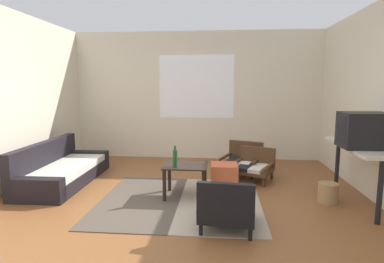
{
  "coord_description": "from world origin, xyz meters",
  "views": [
    {
      "loc": [
        0.51,
        -3.74,
        1.56
      ],
      "look_at": [
        0.12,
        0.63,
        0.93
      ],
      "focal_mm": 29.52,
      "sensor_mm": 36.0,
      "label": 1
    }
  ],
  "objects_px": {
    "coffee_table": "(186,172)",
    "armchair_corner": "(254,165)",
    "ottoman_orange": "(224,176)",
    "armchair_striped_foreground": "(227,208)",
    "console_shelf": "(357,152)",
    "armchair_by_window": "(243,159)",
    "couch": "(61,170)",
    "glass_bottle": "(175,158)",
    "wicker_basket": "(328,193)",
    "crt_television": "(364,130)",
    "clay_vase": "(350,133)"
  },
  "relations": [
    {
      "from": "coffee_table",
      "to": "armchair_corner",
      "type": "bearing_deg",
      "value": 41.56
    },
    {
      "from": "ottoman_orange",
      "to": "armchair_striped_foreground",
      "type": "bearing_deg",
      "value": -89.48
    },
    {
      "from": "armchair_striped_foreground",
      "to": "console_shelf",
      "type": "distance_m",
      "value": 2.02
    },
    {
      "from": "armchair_by_window",
      "to": "couch",
      "type": "bearing_deg",
      "value": -164.17
    },
    {
      "from": "console_shelf",
      "to": "glass_bottle",
      "type": "distance_m",
      "value": 2.41
    },
    {
      "from": "wicker_basket",
      "to": "ottoman_orange",
      "type": "bearing_deg",
      "value": 159.13
    },
    {
      "from": "couch",
      "to": "wicker_basket",
      "type": "relative_size",
      "value": 7.31
    },
    {
      "from": "ottoman_orange",
      "to": "wicker_basket",
      "type": "bearing_deg",
      "value": -20.87
    },
    {
      "from": "armchair_corner",
      "to": "ottoman_orange",
      "type": "bearing_deg",
      "value": -137.34
    },
    {
      "from": "armchair_striped_foreground",
      "to": "wicker_basket",
      "type": "xyz_separation_m",
      "value": [
        1.38,
        0.95,
        -0.11
      ]
    },
    {
      "from": "coffee_table",
      "to": "console_shelf",
      "type": "distance_m",
      "value": 2.3
    },
    {
      "from": "crt_television",
      "to": "wicker_basket",
      "type": "bearing_deg",
      "value": 157.11
    },
    {
      "from": "ottoman_orange",
      "to": "glass_bottle",
      "type": "xyz_separation_m",
      "value": [
        -0.68,
        -0.61,
        0.41
      ]
    },
    {
      "from": "ottoman_orange",
      "to": "glass_bottle",
      "type": "relative_size",
      "value": 1.37
    },
    {
      "from": "coffee_table",
      "to": "console_shelf",
      "type": "xyz_separation_m",
      "value": [
        2.28,
        -0.05,
        0.33
      ]
    },
    {
      "from": "coffee_table",
      "to": "armchair_corner",
      "type": "height_order",
      "value": "armchair_corner"
    },
    {
      "from": "armchair_striped_foreground",
      "to": "crt_television",
      "type": "height_order",
      "value": "crt_television"
    },
    {
      "from": "ottoman_orange",
      "to": "glass_bottle",
      "type": "height_order",
      "value": "glass_bottle"
    },
    {
      "from": "armchair_by_window",
      "to": "armchair_corner",
      "type": "distance_m",
      "value": 0.42
    },
    {
      "from": "armchair_striped_foreground",
      "to": "couch",
      "type": "bearing_deg",
      "value": 150.81
    },
    {
      "from": "coffee_table",
      "to": "ottoman_orange",
      "type": "bearing_deg",
      "value": 40.52
    },
    {
      "from": "clay_vase",
      "to": "glass_bottle",
      "type": "relative_size",
      "value": 1.12
    },
    {
      "from": "console_shelf",
      "to": "glass_bottle",
      "type": "bearing_deg",
      "value": -177.78
    },
    {
      "from": "couch",
      "to": "crt_television",
      "type": "distance_m",
      "value": 4.49
    },
    {
      "from": "armchair_corner",
      "to": "glass_bottle",
      "type": "xyz_separation_m",
      "value": [
        -1.18,
        -1.07,
        0.34
      ]
    },
    {
      "from": "armchair_corner",
      "to": "ottoman_orange",
      "type": "distance_m",
      "value": 0.68
    },
    {
      "from": "ottoman_orange",
      "to": "crt_television",
      "type": "height_order",
      "value": "crt_television"
    },
    {
      "from": "armchair_corner",
      "to": "glass_bottle",
      "type": "relative_size",
      "value": 2.66
    },
    {
      "from": "armchair_by_window",
      "to": "armchair_corner",
      "type": "relative_size",
      "value": 1.03
    },
    {
      "from": "glass_bottle",
      "to": "console_shelf",
      "type": "bearing_deg",
      "value": 2.22
    },
    {
      "from": "armchair_by_window",
      "to": "wicker_basket",
      "type": "height_order",
      "value": "armchair_by_window"
    },
    {
      "from": "console_shelf",
      "to": "armchair_by_window",
      "type": "bearing_deg",
      "value": 135.59
    },
    {
      "from": "couch",
      "to": "ottoman_orange",
      "type": "distance_m",
      "value": 2.63
    },
    {
      "from": "crt_television",
      "to": "wicker_basket",
      "type": "height_order",
      "value": "crt_television"
    },
    {
      "from": "armchair_corner",
      "to": "ottoman_orange",
      "type": "xyz_separation_m",
      "value": [
        -0.5,
        -0.46,
        -0.06
      ]
    },
    {
      "from": "armchair_striped_foreground",
      "to": "crt_television",
      "type": "distance_m",
      "value": 2.04
    },
    {
      "from": "couch",
      "to": "armchair_by_window",
      "type": "relative_size",
      "value": 2.43
    },
    {
      "from": "coffee_table",
      "to": "armchair_corner",
      "type": "distance_m",
      "value": 1.41
    },
    {
      "from": "armchair_striped_foreground",
      "to": "wicker_basket",
      "type": "distance_m",
      "value": 1.67
    },
    {
      "from": "crt_television",
      "to": "couch",
      "type": "bearing_deg",
      "value": 171.2
    },
    {
      "from": "console_shelf",
      "to": "coffee_table",
      "type": "bearing_deg",
      "value": 178.81
    },
    {
      "from": "couch",
      "to": "glass_bottle",
      "type": "distance_m",
      "value": 2.09
    },
    {
      "from": "armchair_striped_foreground",
      "to": "coffee_table",
      "type": "bearing_deg",
      "value": 119.2
    },
    {
      "from": "couch",
      "to": "clay_vase",
      "type": "relative_size",
      "value": 5.97
    },
    {
      "from": "console_shelf",
      "to": "glass_bottle",
      "type": "height_order",
      "value": "console_shelf"
    },
    {
      "from": "ottoman_orange",
      "to": "armchair_corner",
      "type": "bearing_deg",
      "value": 42.66
    },
    {
      "from": "couch",
      "to": "crt_television",
      "type": "height_order",
      "value": "crt_television"
    },
    {
      "from": "armchair_striped_foreground",
      "to": "clay_vase",
      "type": "bearing_deg",
      "value": 35.84
    },
    {
      "from": "coffee_table",
      "to": "armchair_by_window",
      "type": "relative_size",
      "value": 0.75
    },
    {
      "from": "crt_television",
      "to": "clay_vase",
      "type": "xyz_separation_m",
      "value": [
        0.0,
        0.44,
        -0.1
      ]
    }
  ]
}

